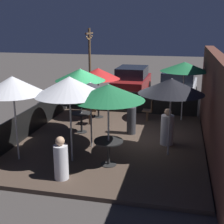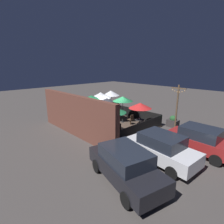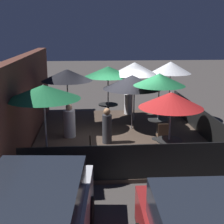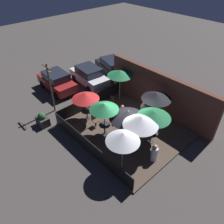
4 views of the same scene
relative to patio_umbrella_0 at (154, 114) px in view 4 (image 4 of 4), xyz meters
name	(u,v)px [view 4 (image 4 of 4)]	position (x,y,z in m)	size (l,w,h in m)	color
ground_plane	(125,130)	(-1.86, -0.31, -2.23)	(60.00, 60.00, 0.00)	#423D3A
patio_deck	(125,130)	(-1.86, -0.31, -2.17)	(7.24, 6.12, 0.12)	#47382D
building_wall	(159,93)	(-1.86, 2.98, -0.70)	(8.84, 0.36, 3.07)	brown
fence_front	(89,146)	(-1.86, -3.33, -1.64)	(7.04, 0.05, 0.95)	black
fence_side_left	(91,101)	(-5.43, -0.31, -1.64)	(0.05, 5.92, 0.95)	black
patio_umbrella_0	(154,114)	(0.00, 0.00, 0.00)	(1.98, 1.98, 2.33)	#B2B2B7
patio_umbrella_1	(104,107)	(-2.45, -1.59, 0.02)	(1.78, 1.78, 2.35)	#B2B2B7
patio_umbrella_2	(85,96)	(-4.45, -1.48, -0.24)	(1.82, 1.82, 2.11)	#B2B2B7
patio_umbrella_3	(141,121)	(-0.02, -1.10, 0.11)	(1.96, 1.96, 2.49)	#B2B2B7
patio_umbrella_4	(128,115)	(-1.18, -0.84, -0.25)	(2.25, 2.25, 2.13)	#B2B2B7
patio_umbrella_5	(123,137)	(0.21, -2.68, 0.12)	(1.74, 1.74, 2.48)	#B2B2B7
patio_umbrella_6	(120,73)	(-4.77, 1.99, 0.10)	(1.92, 1.92, 2.41)	#B2B2B7
patio_umbrella_7	(157,96)	(-1.07, 1.62, 0.02)	(1.92, 1.92, 2.36)	#B2B2B7
dining_table_0	(151,134)	(0.00, 0.00, -1.54)	(0.82, 0.82, 0.73)	black
dining_table_1	(105,127)	(-2.45, -1.59, -1.54)	(0.70, 0.70, 0.74)	black
dining_table_2	(87,112)	(-4.45, -1.48, -1.57)	(0.76, 0.76, 0.70)	black
patio_chair_0	(95,120)	(-3.48, -1.55, -1.62)	(0.41, 0.41, 0.91)	#4C3828
patio_chair_1	(111,102)	(-4.33, 0.69, -1.63)	(0.42, 0.42, 0.90)	#4C3828
patron_0	(122,113)	(-2.69, 0.22, -1.55)	(0.35, 0.35, 1.24)	#333338
patron_1	(143,111)	(-1.94, 1.53, -1.58)	(0.45, 0.45, 1.23)	silver
patron_2	(154,153)	(1.06, -1.00, -1.60)	(0.47, 0.47, 1.16)	silver
planter_box	(43,120)	(-6.08, -4.01, -1.80)	(0.92, 0.64, 0.99)	#332D2D
light_post	(50,86)	(-6.98, -2.58, -0.12)	(1.10, 0.12, 3.77)	brown
parked_car_0	(57,81)	(-9.41, -0.82, -1.39)	(3.88, 1.88, 1.62)	maroon
parked_car_1	(89,75)	(-8.37, 1.78, -1.39)	(4.07, 2.05, 1.62)	silver
parked_car_2	(113,67)	(-8.13, 4.38, -1.39)	(4.48, 2.67, 1.62)	black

